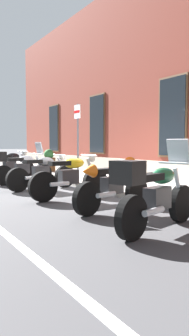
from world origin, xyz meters
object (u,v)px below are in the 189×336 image
object	(u,v)px
motorcycle_green_touring	(155,193)
barrel_planter	(49,162)
motorcycle_silver_touring	(20,167)
motorcycle_orange_sport	(117,181)
motorcycle_yellow_naked	(71,177)
motorcycle_grey_naked	(43,172)
motorcycle_black_naked	(11,166)
parking_sign	(78,130)

from	to	relation	value
motorcycle_green_touring	barrel_planter	xyz separation A→B (m)	(-8.85, 2.16, -0.02)
motorcycle_silver_touring	motorcycle_orange_sport	size ratio (longest dim) A/B	0.99
motorcycle_yellow_naked	motorcycle_grey_naked	bearing A→B (deg)	178.89
motorcycle_silver_touring	motorcycle_grey_naked	size ratio (longest dim) A/B	0.94
motorcycle_black_naked	barrel_planter	xyz separation A→B (m)	(-0.84, 1.81, 0.05)
parking_sign	motorcycle_orange_sport	bearing A→B (deg)	-18.72
motorcycle_yellow_naked	motorcycle_orange_sport	xyz separation A→B (m)	(1.55, 0.19, 0.06)
motorcycle_grey_naked	motorcycle_yellow_naked	bearing A→B (deg)	-1.11
motorcycle_grey_naked	motorcycle_yellow_naked	world-z (taller)	motorcycle_yellow_naked
motorcycle_black_naked	motorcycle_silver_touring	distance (m)	1.57
motorcycle_orange_sport	motorcycle_green_touring	xyz separation A→B (m)	(1.60, -0.45, 0.01)
motorcycle_green_touring	barrel_planter	size ratio (longest dim) A/B	2.16
motorcycle_yellow_naked	motorcycle_green_touring	size ratio (longest dim) A/B	1.07
motorcycle_black_naked	motorcycle_orange_sport	xyz separation A→B (m)	(6.41, 0.10, 0.06)
motorcycle_yellow_naked	motorcycle_orange_sport	size ratio (longest dim) A/B	1.03
parking_sign	motorcycle_silver_touring	bearing A→B (deg)	-108.18
motorcycle_black_naked	barrel_planter	bearing A→B (deg)	114.93
motorcycle_silver_touring	motorcycle_orange_sport	distance (m)	4.86
motorcycle_silver_touring	motorcycle_orange_sport	xyz separation A→B (m)	(4.85, 0.29, 0.00)
motorcycle_orange_sport	barrel_planter	world-z (taller)	barrel_planter
motorcycle_green_touring	parking_sign	xyz separation A→B (m)	(-5.88, 1.90, 1.14)
motorcycle_orange_sport	motorcycle_green_touring	bearing A→B (deg)	-15.60
motorcycle_orange_sport	motorcycle_silver_touring	bearing A→B (deg)	-176.62
motorcycle_orange_sport	barrel_planter	distance (m)	7.45
motorcycle_orange_sport	motorcycle_grey_naked	bearing A→B (deg)	-177.36
motorcycle_grey_naked	barrel_planter	distance (m)	4.35
motorcycle_black_naked	motorcycle_yellow_naked	world-z (taller)	motorcycle_yellow_naked
motorcycle_black_naked	parking_sign	bearing A→B (deg)	36.17
motorcycle_silver_touring	motorcycle_green_touring	world-z (taller)	motorcycle_green_touring
motorcycle_silver_touring	motorcycle_yellow_naked	distance (m)	3.31
motorcycle_orange_sport	motorcycle_green_touring	size ratio (longest dim) A/B	1.04
motorcycle_orange_sport	barrel_planter	size ratio (longest dim) A/B	2.24
motorcycle_grey_naked	parking_sign	xyz separation A→B (m)	(-0.96, 1.60, 1.22)
motorcycle_black_naked	motorcycle_green_touring	xyz separation A→B (m)	(8.01, -0.34, 0.07)
motorcycle_silver_touring	barrel_planter	xyz separation A→B (m)	(-2.40, 2.00, -0.01)
motorcycle_black_naked	motorcycle_grey_naked	distance (m)	3.09
motorcycle_grey_naked	motorcycle_orange_sport	size ratio (longest dim) A/B	1.06
motorcycle_silver_touring	motorcycle_yellow_naked	xyz separation A→B (m)	(3.30, 0.10, -0.05)
motorcycle_black_naked	motorcycle_silver_touring	xyz separation A→B (m)	(1.56, -0.18, 0.06)
motorcycle_grey_naked	motorcycle_yellow_naked	size ratio (longest dim) A/B	1.03
motorcycle_yellow_naked	motorcycle_orange_sport	distance (m)	1.56
motorcycle_black_naked	parking_sign	xyz separation A→B (m)	(2.13, 1.56, 1.21)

